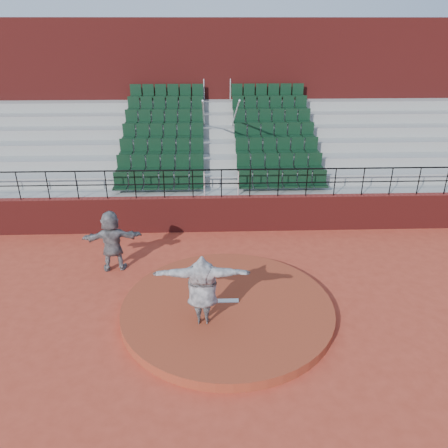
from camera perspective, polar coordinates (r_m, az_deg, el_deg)
The scene contains 9 objects.
ground at distance 11.68m, azimuth 0.45°, elevation -11.47°, with size 90.00×90.00×0.00m, color #AE3C27.
pitchers_mound at distance 11.60m, azimuth 0.45°, elevation -10.98°, with size 5.50×5.50×0.25m, color #933820.
pitching_rubber at distance 11.64m, azimuth 0.42°, elevation -9.98°, with size 0.60×0.15×0.03m, color white.
boundary_wall at distance 15.71m, azimuth -0.33°, elevation 1.36°, with size 24.00×0.30×1.30m, color maroon.
wall_railing at distance 15.21m, azimuth -0.34°, elevation 6.13°, with size 24.04×0.05×1.03m.
seating_deck at distance 18.86m, azimuth -0.68°, elevation 8.01°, with size 24.00×5.97×4.63m.
press_box_facade at distance 22.25m, azimuth -0.97°, elevation 16.19°, with size 24.00×3.00×7.10m, color maroon.
pitcher at distance 10.46m, azimuth -2.85°, elevation -8.54°, with size 2.25×0.61×1.83m, color black.
fielder at distance 13.51m, azimuth -14.42°, elevation -2.15°, with size 1.78×0.57×1.92m, color black.
Camera 1 is at (-0.43, -9.39, 6.93)m, focal length 35.00 mm.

